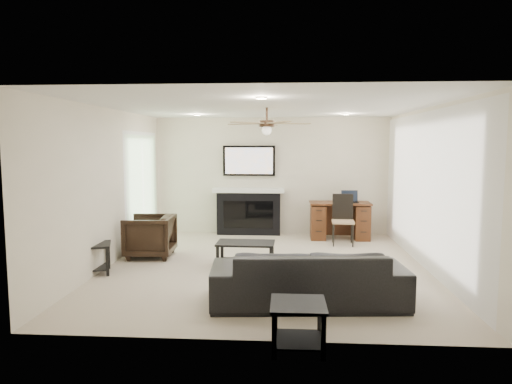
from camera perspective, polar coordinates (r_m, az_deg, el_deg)
room_shell at (r=7.15m, az=2.84°, el=3.99°), size 5.50×5.54×2.52m
sofa at (r=5.65m, az=6.50°, el=-10.43°), size 2.39×1.08×0.68m
armchair at (r=8.07m, az=-13.12°, el=-5.39°), size 0.83×0.81×0.72m
coffee_table at (r=7.25m, az=-1.30°, el=-7.84°), size 0.91×0.52×0.40m
end_table_near at (r=4.50m, az=5.28°, el=-16.34°), size 0.52×0.52×0.45m
end_table_left at (r=7.32m, az=-19.67°, el=-7.85°), size 0.64×0.64×0.45m
fireplace_unit at (r=9.73m, az=-0.92°, el=0.23°), size 1.52×0.34×1.91m
desk at (r=9.48m, az=10.41°, el=-3.53°), size 1.22×0.56×0.76m
desk_chair at (r=8.92m, az=10.83°, el=-3.45°), size 0.45×0.47×0.97m
laptop at (r=9.42m, az=11.69°, el=-0.58°), size 0.33×0.24×0.23m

